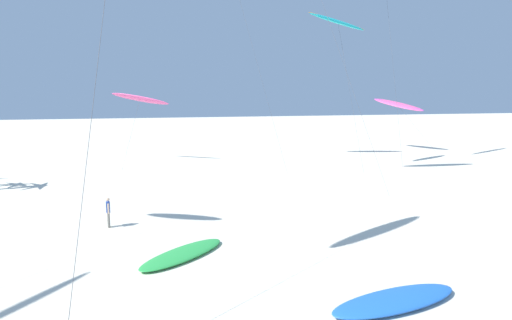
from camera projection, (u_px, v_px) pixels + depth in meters
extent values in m
ellipsoid|color=#EA5193|center=(398.00, 105.00, 59.12)|extent=(4.80, 6.87, 2.20)
ellipsoid|color=purple|center=(398.00, 104.00, 59.12)|extent=(3.99, 6.55, 1.85)
cylinder|color=#4C4C51|center=(417.00, 129.00, 56.63)|extent=(1.65, 6.64, 5.99)
ellipsoid|color=#19B2B7|center=(338.00, 22.00, 43.76)|extent=(7.90, 4.16, 1.57)
ellipsoid|color=orange|center=(338.00, 22.00, 43.76)|extent=(7.81, 3.60, 1.20)
cylinder|color=#4C4C51|center=(351.00, 96.00, 42.59)|extent=(0.72, 4.90, 14.41)
cylinder|color=#4C4C51|center=(93.00, 106.00, 13.43)|extent=(1.67, 7.55, 13.99)
cylinder|color=#4C4C51|center=(393.00, 67.00, 46.25)|extent=(0.29, 4.67, 20.54)
ellipsoid|color=#EA5193|center=(140.00, 99.00, 48.73)|extent=(6.36, 4.29, 1.92)
ellipsoid|color=purple|center=(140.00, 98.00, 48.72)|extent=(6.23, 3.83, 1.47)
cylinder|color=#4C4C51|center=(132.00, 133.00, 46.15)|extent=(2.07, 5.92, 6.87)
cylinder|color=#4C4C51|center=(350.00, 81.00, 34.69)|extent=(2.63, 8.45, 16.84)
cylinder|color=#4C4C51|center=(256.00, 58.00, 43.58)|extent=(3.76, 8.82, 21.93)
ellipsoid|color=green|center=(183.00, 254.00, 20.18)|extent=(4.86, 4.41, 0.26)
ellipsoid|color=purple|center=(183.00, 253.00, 20.18)|extent=(2.59, 2.47, 0.16)
ellipsoid|color=blue|center=(395.00, 300.00, 15.51)|extent=(5.47, 2.48, 0.35)
ellipsoid|color=yellow|center=(395.00, 300.00, 15.51)|extent=(2.57, 1.75, 0.21)
cylinder|color=slate|center=(109.00, 220.00, 24.55)|extent=(0.14, 0.14, 0.85)
cylinder|color=slate|center=(109.00, 219.00, 24.70)|extent=(0.14, 0.14, 0.85)
cube|color=#2D4CA5|center=(108.00, 207.00, 24.52)|extent=(0.24, 0.32, 0.60)
cylinder|color=beige|center=(108.00, 209.00, 24.34)|extent=(0.09, 0.09, 0.56)
cylinder|color=beige|center=(108.00, 207.00, 24.72)|extent=(0.09, 0.09, 0.56)
sphere|color=beige|center=(108.00, 199.00, 24.46)|extent=(0.21, 0.21, 0.21)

